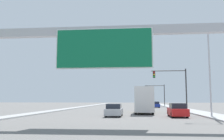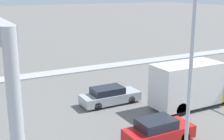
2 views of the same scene
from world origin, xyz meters
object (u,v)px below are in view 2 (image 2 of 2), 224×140
Objects in this scene: car_far_center at (158,131)px; street_lamp_right at (186,63)px; car_far_left at (110,96)px; truck_box_primary at (193,85)px.

street_lamp_right reaches higher than car_far_center.
car_far_center is 7.01m from car_far_left.
truck_box_primary is 10.09m from street_lamp_right.
car_far_left is 0.64× the size of truck_box_primary.
street_lamp_right is at bearing -16.07° from car_far_center.
truck_box_primary is (-3.50, 5.82, 1.07)m from car_far_center.
car_far_center is 6.88m from truck_box_primary.
car_far_center is 0.58× the size of truck_box_primary.
car_far_center reaches higher than car_far_left.
car_far_center is at bearing -3.20° from car_far_left.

